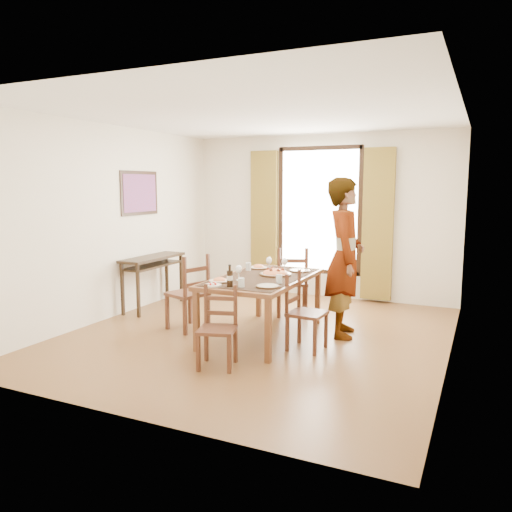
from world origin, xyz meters
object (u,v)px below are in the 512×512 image
at_px(dining_table, 263,281).
at_px(man, 345,258).
at_px(console_table, 153,264).
at_px(pasta_platter, 275,271).

relative_size(dining_table, man, 0.92).
xyz_separation_m(console_table, dining_table, (2.11, -0.62, 0.01)).
distance_m(man, pasta_platter, 0.87).
height_order(console_table, pasta_platter, pasta_platter).
relative_size(console_table, dining_table, 0.66).
distance_m(console_table, man, 3.02).
distance_m(console_table, dining_table, 2.19).
bearing_deg(pasta_platter, man, 22.56).
xyz_separation_m(console_table, pasta_platter, (2.21, -0.48, 0.12)).
xyz_separation_m(console_table, man, (3.00, -0.15, 0.30)).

